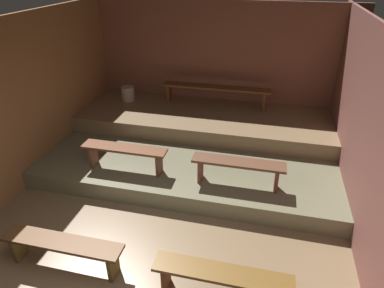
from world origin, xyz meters
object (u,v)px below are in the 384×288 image
(bench_floor_right, at_px, (222,278))
(bench_middle_center, at_px, (216,90))
(bench_lower_right, at_px, (238,167))
(bench_floor_left, at_px, (62,247))
(pail_middle, at_px, (128,94))
(bench_lower_left, at_px, (125,152))

(bench_floor_right, distance_m, bench_middle_center, 4.34)
(bench_lower_right, bearing_deg, bench_floor_left, -136.20)
(bench_floor_left, height_order, pail_middle, pail_middle)
(bench_floor_right, height_order, bench_lower_right, bench_lower_right)
(bench_middle_center, relative_size, pail_middle, 7.27)
(bench_floor_left, height_order, bench_middle_center, bench_middle_center)
(bench_floor_right, distance_m, bench_lower_right, 1.85)
(bench_floor_left, bearing_deg, bench_floor_right, 0.00)
(pail_middle, bearing_deg, bench_floor_left, -78.60)
(bench_floor_left, distance_m, bench_lower_left, 1.85)
(bench_lower_left, relative_size, pail_middle, 4.44)
(bench_floor_left, height_order, bench_lower_right, bench_lower_right)
(bench_floor_left, relative_size, bench_floor_right, 1.00)
(bench_floor_right, bearing_deg, bench_floor_left, 180.00)
(bench_floor_left, relative_size, pail_middle, 4.83)
(bench_lower_left, bearing_deg, bench_floor_left, -91.60)
(bench_floor_right, xyz_separation_m, bench_lower_right, (-0.05, 1.82, 0.29))
(bench_lower_left, distance_m, bench_lower_right, 1.85)
(bench_floor_right, bearing_deg, pail_middle, 124.36)
(bench_lower_left, height_order, bench_lower_right, same)
(bench_middle_center, distance_m, pail_middle, 1.96)
(bench_floor_right, xyz_separation_m, bench_lower_left, (-1.90, 1.82, 0.29))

